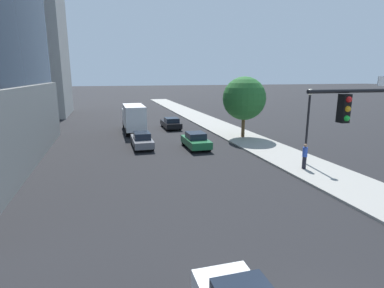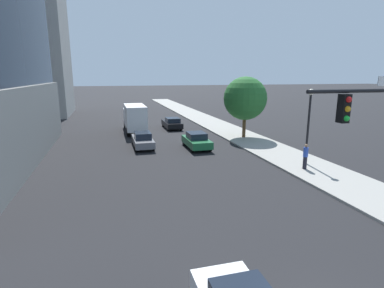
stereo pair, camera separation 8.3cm
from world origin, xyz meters
name	(u,v)px [view 1 (the left image)]	position (x,y,z in m)	size (l,w,h in m)	color
sidewalk	(265,147)	(8.72, 20.00, 0.07)	(4.46, 120.00, 0.15)	#9E9B93
street_lamp	(308,115)	(8.88, 14.24, 3.81)	(0.44, 0.44, 5.56)	black
street_tree	(244,98)	(8.69, 24.74, 4.27)	(4.54, 4.54, 6.40)	brown
car_green	(196,141)	(2.47, 21.64, 0.74)	(1.89, 4.19, 1.50)	#1E6638
car_gray	(142,140)	(-2.31, 23.39, 0.71)	(1.74, 4.68, 1.47)	slate
car_black	(171,123)	(2.47, 32.82, 0.70)	(1.92, 4.71, 1.44)	black
box_truck	(134,117)	(-2.31, 31.50, 1.83)	(2.25, 7.96, 3.30)	silver
pedestrian_blue_shirt	(305,156)	(7.97, 13.05, 1.08)	(0.34, 0.34, 1.81)	black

